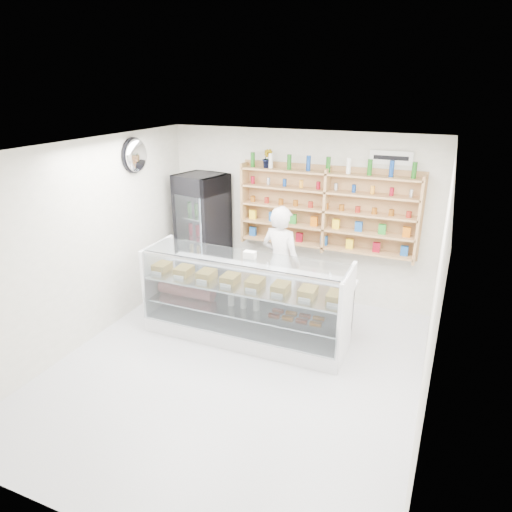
% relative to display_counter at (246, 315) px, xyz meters
% --- Properties ---
extents(room, '(5.00, 5.00, 5.00)m').
position_rel_display_counter_xyz_m(room, '(0.20, -0.79, 1.05)').
color(room, silver).
rests_on(room, ground).
extents(display_counter, '(2.91, 0.87, 1.27)m').
position_rel_display_counter_xyz_m(display_counter, '(0.00, 0.00, 0.00)').
color(display_counter, white).
rests_on(display_counter, floor).
extents(shop_worker, '(0.73, 0.57, 1.79)m').
position_rel_display_counter_xyz_m(shop_worker, '(0.23, 0.82, 0.54)').
color(shop_worker, silver).
rests_on(shop_worker, floor).
extents(drinks_cooler, '(0.87, 0.86, 2.04)m').
position_rel_display_counter_xyz_m(drinks_cooler, '(-1.41, 1.34, 0.68)').
color(drinks_cooler, black).
rests_on(drinks_cooler, floor).
extents(wall_shelving, '(2.84, 0.28, 1.33)m').
position_rel_display_counter_xyz_m(wall_shelving, '(0.70, 1.55, 1.24)').
color(wall_shelving, tan).
rests_on(wall_shelving, back_wall).
extents(potted_plant, '(0.17, 0.14, 0.31)m').
position_rel_display_counter_xyz_m(potted_plant, '(-0.29, 1.55, 2.00)').
color(potted_plant, '#1E6626').
rests_on(potted_plant, wall_shelving).
extents(security_mirror, '(0.15, 0.50, 0.50)m').
position_rel_display_counter_xyz_m(security_mirror, '(-1.97, 0.41, 2.10)').
color(security_mirror, silver).
rests_on(security_mirror, left_wall).
extents(wall_sign, '(0.62, 0.03, 0.20)m').
position_rel_display_counter_xyz_m(wall_sign, '(1.60, 1.68, 2.10)').
color(wall_sign, white).
rests_on(wall_sign, back_wall).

